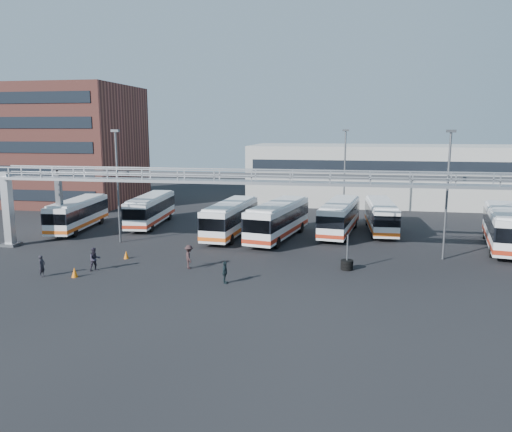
% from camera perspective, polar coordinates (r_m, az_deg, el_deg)
% --- Properties ---
extents(ground, '(140.00, 140.00, 0.00)m').
position_cam_1_polar(ground, '(35.45, 3.03, -6.93)').
color(ground, black).
rests_on(ground, ground).
extents(gantry, '(51.40, 5.15, 7.10)m').
position_cam_1_polar(gantry, '(40.04, 4.18, 3.08)').
color(gantry, '#989BA1').
rests_on(gantry, ground).
extents(apartment_building, '(18.00, 15.00, 16.00)m').
position_cam_1_polar(apartment_building, '(74.30, -20.84, 7.56)').
color(apartment_building, brown).
rests_on(apartment_building, ground).
extents(warehouse, '(42.00, 14.00, 8.00)m').
position_cam_1_polar(warehouse, '(72.34, 16.51, 4.58)').
color(warehouse, '#9E9E99').
rests_on(warehouse, ground).
extents(light_pole_left, '(0.70, 0.35, 10.21)m').
position_cam_1_polar(light_pole_left, '(46.54, -15.54, 3.98)').
color(light_pole_left, '#4C4F54').
rests_on(light_pole_left, ground).
extents(light_pole_mid, '(0.70, 0.35, 10.21)m').
position_cam_1_polar(light_pole_mid, '(41.64, 21.04, 3.01)').
color(light_pole_mid, '#4C4F54').
rests_on(light_pole_mid, ground).
extents(light_pole_back, '(0.70, 0.35, 10.21)m').
position_cam_1_polar(light_pole_back, '(55.84, 10.10, 5.13)').
color(light_pole_back, '#4C4F54').
rests_on(light_pole_back, ground).
extents(bus_0, '(3.49, 10.61, 3.16)m').
position_cam_1_polar(bus_0, '(54.13, -19.68, 0.30)').
color(bus_0, silver).
rests_on(bus_0, ground).
extents(bus_1, '(3.34, 10.81, 3.23)m').
position_cam_1_polar(bus_1, '(54.61, -11.96, 0.80)').
color(bus_1, silver).
rests_on(bus_1, ground).
extents(bus_3, '(3.38, 11.10, 3.32)m').
position_cam_1_polar(bus_3, '(48.05, -2.92, -0.18)').
color(bus_3, silver).
rests_on(bus_3, ground).
extents(bus_4, '(4.81, 11.72, 3.47)m').
position_cam_1_polar(bus_4, '(46.87, 2.55, -0.33)').
color(bus_4, silver).
rests_on(bus_4, ground).
extents(bus_5, '(4.02, 11.11, 3.30)m').
position_cam_1_polar(bus_5, '(49.62, 9.53, 0.01)').
color(bus_5, silver).
rests_on(bus_5, ground).
extents(bus_6, '(2.85, 10.40, 3.13)m').
position_cam_1_polar(bus_6, '(51.55, 14.09, 0.11)').
color(bus_6, silver).
rests_on(bus_6, ground).
extents(bus_8, '(4.67, 11.86, 3.51)m').
position_cam_1_polar(bus_8, '(48.12, 26.53, -1.09)').
color(bus_8, silver).
rests_on(bus_8, ground).
extents(pedestrian_a, '(0.38, 0.57, 1.54)m').
position_cam_1_polar(pedestrian_a, '(38.26, -23.28, -5.28)').
color(pedestrian_a, black).
rests_on(pedestrian_a, ground).
extents(pedestrian_b, '(1.06, 1.06, 1.73)m').
position_cam_1_polar(pedestrian_b, '(38.50, -17.96, -4.71)').
color(pedestrian_b, '#292432').
rests_on(pedestrian_b, ground).
extents(pedestrian_c, '(1.09, 1.32, 1.78)m').
position_cam_1_polar(pedestrian_c, '(37.49, -7.65, -4.65)').
color(pedestrian_c, '#2E1E20').
rests_on(pedestrian_c, ground).
extents(pedestrian_d, '(0.46, 0.93, 1.52)m').
position_cam_1_polar(pedestrian_d, '(33.75, -3.58, -6.46)').
color(pedestrian_d, black).
rests_on(pedestrian_d, ground).
extents(cone_left, '(0.58, 0.58, 0.70)m').
position_cam_1_polar(cone_left, '(37.41, -20.03, -6.06)').
color(cone_left, '#D3640B').
rests_on(cone_left, ground).
extents(cone_right, '(0.52, 0.52, 0.63)m').
position_cam_1_polar(cone_right, '(41.41, -14.62, -4.30)').
color(cone_right, '#D3640B').
rests_on(cone_right, ground).
extents(tire_stack, '(0.92, 0.92, 2.63)m').
position_cam_1_polar(tire_stack, '(37.57, 10.35, -5.40)').
color(tire_stack, black).
rests_on(tire_stack, ground).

